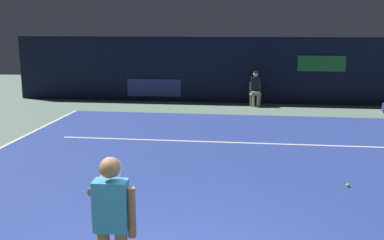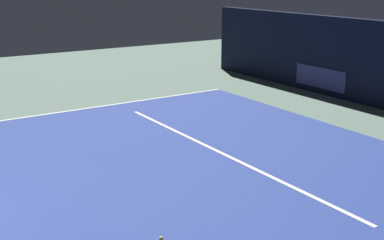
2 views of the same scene
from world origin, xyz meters
TOP-DOWN VIEW (x-y plane):
  - ground_plane at (0.00, 4.93)m, footprint 34.08×34.08m
  - court_surface at (0.00, 4.93)m, footprint 10.93×11.86m
  - line_service at (0.00, 7.01)m, footprint 8.52×0.10m
  - back_wall at (-0.00, 13.53)m, footprint 17.48×0.33m
  - tennis_player at (-0.61, -0.38)m, footprint 0.65×0.93m
  - line_judge_on_chair at (1.01, 12.81)m, footprint 0.47×0.55m
  - tennis_ball at (2.76, 3.90)m, footprint 0.07×0.07m

SIDE VIEW (x-z plane):
  - ground_plane at x=0.00m, z-range 0.00..0.00m
  - court_surface at x=0.00m, z-range 0.00..0.01m
  - line_service at x=0.00m, z-range 0.01..0.02m
  - tennis_ball at x=2.76m, z-range 0.01..0.08m
  - line_judge_on_chair at x=1.01m, z-range 0.03..1.35m
  - tennis_player at x=-0.61m, z-range 0.12..1.85m
  - back_wall at x=0.00m, z-range 0.00..2.60m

